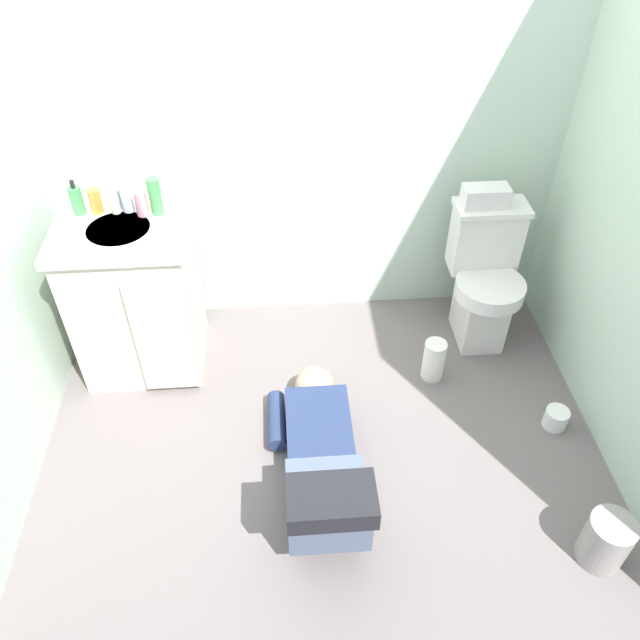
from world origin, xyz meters
TOP-DOWN VIEW (x-y plane):
  - ground_plane at (0.00, 0.00)m, footprint 3.03×2.93m
  - wall_back at (0.00, 1.01)m, footprint 2.69×0.08m
  - toilet at (0.89, 0.67)m, footprint 0.36×0.46m
  - vanity_cabinet at (-0.86, 0.59)m, footprint 0.60×0.53m
  - faucet at (-0.86, 0.74)m, footprint 0.02×0.02m
  - person_plumber at (-0.02, -0.27)m, footprint 0.39×1.06m
  - tissue_box at (0.85, 0.76)m, footprint 0.22×0.11m
  - soap_dispenser at (-1.05, 0.72)m, footprint 0.06×0.06m
  - bottle_amber at (-0.97, 0.72)m, footprint 0.06×0.06m
  - bottle_white at (-0.89, 0.71)m, footprint 0.04×0.04m
  - bottle_clear at (-0.83, 0.73)m, footprint 0.05×0.05m
  - bottle_pink at (-0.76, 0.68)m, footprint 0.06×0.06m
  - bottle_green at (-0.69, 0.69)m, footprint 0.06×0.06m
  - trash_can at (1.05, -0.67)m, footprint 0.18×0.18m
  - paper_towel_roll at (0.59, 0.35)m, footprint 0.11×0.11m
  - toilet_paper_roll at (1.11, -0.01)m, footprint 0.11×0.11m

SIDE VIEW (x-z plane):
  - ground_plane at x=0.00m, z-range -0.04..0.00m
  - toilet_paper_roll at x=1.11m, z-range 0.00..0.10m
  - paper_towel_roll at x=0.59m, z-range 0.00..0.23m
  - trash_can at x=1.05m, z-range 0.00..0.24m
  - person_plumber at x=-0.02m, z-range -0.08..0.44m
  - toilet at x=0.89m, z-range -0.01..0.74m
  - vanity_cabinet at x=-0.86m, z-range 0.01..0.83m
  - tissue_box at x=0.85m, z-range 0.75..0.85m
  - faucet at x=-0.86m, z-range 0.82..0.92m
  - bottle_white at x=-0.89m, z-range 0.82..0.93m
  - bottle_amber at x=-0.97m, z-range 0.82..0.94m
  - bottle_pink at x=-0.76m, z-range 0.82..0.94m
  - soap_dispenser at x=-1.05m, z-range 0.80..0.97m
  - bottle_clear at x=-0.83m, z-range 0.82..0.96m
  - bottle_green at x=-0.69m, z-range 0.82..0.99m
  - wall_back at x=0.00m, z-range 0.00..2.40m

